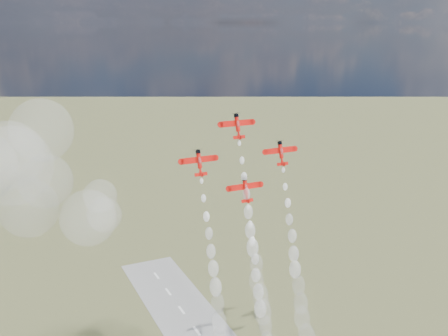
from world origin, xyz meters
The scene contains 8 objects.
plane_lead centered at (-6.23, 16.93, 105.55)m, with size 11.26×4.65×7.83m.
plane_left centered at (-20.44, 13.94, 96.06)m, with size 11.26×4.65×7.83m.
plane_right centered at (7.99, 13.94, 96.06)m, with size 11.26×4.65×7.83m.
plane_slot centered at (-6.23, 10.95, 86.57)m, with size 11.26×4.65×7.83m.
smoke_trail_lead centered at (-6.17, 2.42, 60.11)m, with size 5.83×18.89×53.63m.
smoke_trail_left centered at (-20.54, -0.44, 50.54)m, with size 5.34×19.33×54.19m.
smoke_trail_right centered at (8.08, -0.70, 50.30)m, with size 5.66×19.76×54.56m.
drifted_smoke_cloud centered at (-71.48, 26.46, 93.07)m, with size 60.33×36.48×45.27m.
Camera 1 is at (-77.58, -126.78, 136.38)m, focal length 42.00 mm.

